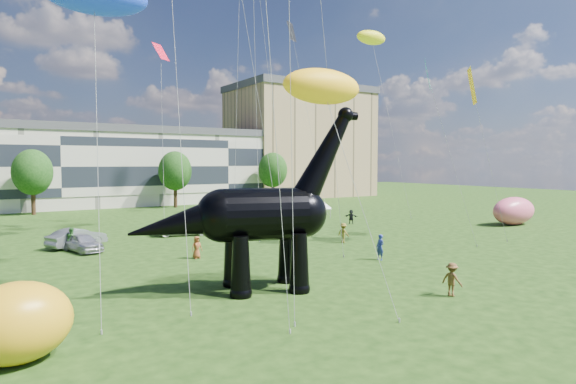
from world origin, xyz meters
TOP-DOWN VIEW (x-y plane):
  - ground at (0.00, 0.00)m, footprint 220.00×220.00m
  - terrace_row at (-8.00, 62.00)m, footprint 78.00×11.00m
  - apartment_block at (40.00, 65.00)m, footprint 28.00×18.00m
  - tree_mid_left at (-12.00, 53.00)m, footprint 5.20×5.20m
  - tree_mid_right at (8.00, 53.00)m, footprint 5.20×5.20m
  - tree_far_right at (26.00, 53.00)m, footprint 5.20×5.20m
  - dinosaur_sculpture at (-5.28, 2.57)m, footprint 13.02×5.43m
  - car_silver at (-11.29, 20.03)m, footprint 2.84×4.66m
  - car_grey at (-11.34, 22.52)m, footprint 5.12×3.67m
  - car_white at (-1.34, 24.20)m, footprint 5.76×3.59m
  - car_dark at (3.55, 24.88)m, footprint 4.42×5.22m
  - gazebo_near at (5.86, 28.27)m, footprint 5.11×5.11m
  - gazebo_far at (18.71, 29.81)m, footprint 5.16×5.16m
  - inflatable_pink at (33.13, 11.36)m, footprint 6.39×3.20m
  - inflatable_yellow at (-17.08, -1.52)m, footprint 4.09×3.33m
  - visitors at (0.05, 15.27)m, footprint 54.30×42.37m
  - kites at (2.18, 11.92)m, footprint 49.44×41.59m

SIDE VIEW (x-z plane):
  - ground at x=0.00m, z-range 0.00..0.00m
  - car_dark at x=3.55m, z-range 0.00..1.43m
  - car_silver at x=-11.29m, z-range 0.00..1.48m
  - car_white at x=-1.34m, z-range 0.00..1.49m
  - car_grey at x=-11.34m, z-range 0.00..1.61m
  - visitors at x=0.05m, z-range -0.07..1.82m
  - inflatable_yellow at x=-17.08m, z-range 0.00..2.89m
  - inflatable_pink at x=33.13m, z-range 0.00..3.19m
  - gazebo_near at x=5.86m, z-range 0.55..3.25m
  - gazebo_far at x=18.71m, z-range 0.56..3.36m
  - dinosaur_sculpture at x=-5.28m, z-range -1.31..9.37m
  - terrace_row at x=-8.00m, z-range 0.00..12.00m
  - tree_mid_left at x=-12.00m, z-range 1.57..11.01m
  - tree_mid_right at x=8.00m, z-range 1.57..11.01m
  - tree_far_right at x=26.00m, z-range 1.57..11.01m
  - apartment_block at x=40.00m, z-range 0.00..22.00m
  - kites at x=2.18m, z-range 4.40..32.47m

